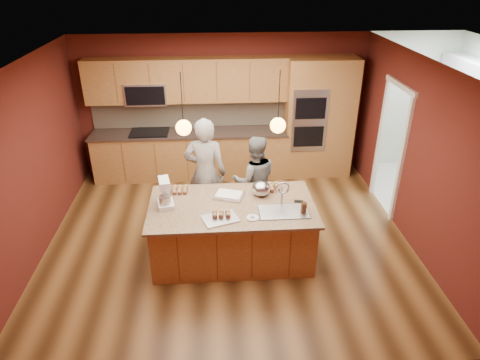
{
  "coord_description": "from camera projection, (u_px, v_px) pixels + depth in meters",
  "views": [
    {
      "loc": [
        -0.21,
        -5.54,
        3.89
      ],
      "look_at": [
        0.17,
        -0.1,
        1.05
      ],
      "focal_mm": 32.0,
      "sensor_mm": 36.0,
      "label": 1
    }
  ],
  "objects": [
    {
      "name": "floor",
      "position": [
        229.0,
        237.0,
        6.71
      ],
      "size": [
        5.5,
        5.5,
        0.0
      ],
      "primitive_type": "plane",
      "color": "#402711",
      "rests_on": "ground"
    },
    {
      "name": "ceiling",
      "position": [
        226.0,
        63.0,
        5.47
      ],
      "size": [
        5.5,
        5.5,
        0.0
      ],
      "primitive_type": "plane",
      "rotation": [
        3.14,
        0.0,
        0.0
      ],
      "color": "white",
      "rests_on": "ground"
    },
    {
      "name": "wall_back",
      "position": [
        222.0,
        105.0,
        8.3
      ],
      "size": [
        5.5,
        0.0,
        5.5
      ],
      "primitive_type": "plane",
      "rotation": [
        1.57,
        0.0,
        0.0
      ],
      "color": "#511914",
      "rests_on": "ground"
    },
    {
      "name": "wall_front",
      "position": [
        240.0,
        273.0,
        3.88
      ],
      "size": [
        5.5,
        0.0,
        5.5
      ],
      "primitive_type": "plane",
      "rotation": [
        -1.57,
        0.0,
        0.0
      ],
      "color": "#511914",
      "rests_on": "ground"
    },
    {
      "name": "wall_left",
      "position": [
        30.0,
        164.0,
        5.92
      ],
      "size": [
        0.0,
        5.0,
        5.0
      ],
      "primitive_type": "plane",
      "rotation": [
        1.57,
        0.0,
        1.57
      ],
      "color": "#511914",
      "rests_on": "ground"
    },
    {
      "name": "wall_right",
      "position": [
        415.0,
        153.0,
        6.26
      ],
      "size": [
        0.0,
        5.0,
        5.0
      ],
      "primitive_type": "plane",
      "rotation": [
        1.57,
        0.0,
        -1.57
      ],
      "color": "#511914",
      "rests_on": "ground"
    },
    {
      "name": "cabinet_run",
      "position": [
        188.0,
        128.0,
        8.21
      ],
      "size": [
        3.74,
        0.64,
        2.3
      ],
      "color": "brown",
      "rests_on": "floor"
    },
    {
      "name": "oven_column",
      "position": [
        319.0,
        118.0,
        8.24
      ],
      "size": [
        1.3,
        0.62,
        2.3
      ],
      "color": "brown",
      "rests_on": "floor"
    },
    {
      "name": "doorway_trim",
      "position": [
        390.0,
        150.0,
        7.1
      ],
      "size": [
        0.08,
        1.11,
        2.2
      ],
      "primitive_type": null,
      "color": "white",
      "rests_on": "wall_right"
    },
    {
      "name": "pendant_left",
      "position": [
        184.0,
        127.0,
        5.35
      ],
      "size": [
        0.2,
        0.2,
        0.8
      ],
      "color": "black",
      "rests_on": "ceiling"
    },
    {
      "name": "pendant_right",
      "position": [
        278.0,
        125.0,
        5.43
      ],
      "size": [
        0.2,
        0.2,
        0.8
      ],
      "color": "black",
      "rests_on": "ceiling"
    },
    {
      "name": "island",
      "position": [
        233.0,
        230.0,
        6.11
      ],
      "size": [
        2.3,
        1.29,
        1.23
      ],
      "color": "brown",
      "rests_on": "floor"
    },
    {
      "name": "person_left",
      "position": [
        206.0,
        173.0,
        6.67
      ],
      "size": [
        0.71,
        0.52,
        1.81
      ],
      "primitive_type": "imported",
      "rotation": [
        0.0,
        0.0,
        3.0
      ],
      "color": "black",
      "rests_on": "floor"
    },
    {
      "name": "person_right",
      "position": [
        255.0,
        181.0,
        6.79
      ],
      "size": [
        0.76,
        0.61,
        1.5
      ],
      "primitive_type": "imported",
      "rotation": [
        0.0,
        0.0,
        3.2
      ],
      "color": "gray",
      "rests_on": "floor"
    },
    {
      "name": "stand_mixer",
      "position": [
        165.0,
        195.0,
        5.83
      ],
      "size": [
        0.26,
        0.33,
        0.4
      ],
      "rotation": [
        0.0,
        0.0,
        0.18
      ],
      "color": "white",
      "rests_on": "island"
    },
    {
      "name": "sheet_cake",
      "position": [
        229.0,
        195.0,
        6.13
      ],
      "size": [
        0.49,
        0.42,
        0.05
      ],
      "rotation": [
        0.0,
        0.0,
        -0.32
      ],
      "color": "silver",
      "rests_on": "island"
    },
    {
      "name": "cooling_rack",
      "position": [
        220.0,
        219.0,
        5.59
      ],
      "size": [
        0.52,
        0.44,
        0.02
      ],
      "primitive_type": "cube",
      "rotation": [
        0.0,
        0.0,
        0.32
      ],
      "color": "silver",
      "rests_on": "island"
    },
    {
      "name": "mixing_bowl",
      "position": [
        261.0,
        189.0,
        6.12
      ],
      "size": [
        0.27,
        0.27,
        0.23
      ],
      "primitive_type": "ellipsoid",
      "color": "#B9BDC1",
      "rests_on": "island"
    },
    {
      "name": "plate",
      "position": [
        253.0,
        218.0,
        5.62
      ],
      "size": [
        0.17,
        0.17,
        0.01
      ],
      "primitive_type": "cylinder",
      "color": "silver",
      "rests_on": "island"
    },
    {
      "name": "tumbler",
      "position": [
        304.0,
        208.0,
        5.7
      ],
      "size": [
        0.08,
        0.08,
        0.16
      ],
      "primitive_type": "cylinder",
      "color": "#372211",
      "rests_on": "island"
    },
    {
      "name": "phone",
      "position": [
        299.0,
        201.0,
        6.0
      ],
      "size": [
        0.14,
        0.09,
        0.01
      ],
      "primitive_type": "cube",
      "rotation": [
        0.0,
        0.0,
        -0.22
      ],
      "color": "black",
      "rests_on": "island"
    },
    {
      "name": "cupcakes_left",
      "position": [
        177.0,
        190.0,
        6.24
      ],
      "size": [
        0.32,
        0.24,
        0.07
      ],
      "primitive_type": null,
      "color": "tan",
      "rests_on": "island"
    },
    {
      "name": "cupcakes_rack",
      "position": [
        221.0,
        214.0,
        5.62
      ],
      "size": [
        0.25,
        0.17,
        0.08
      ],
      "primitive_type": null,
      "color": "tan",
      "rests_on": "island"
    },
    {
      "name": "cupcakes_right",
      "position": [
        271.0,
        187.0,
        6.31
      ],
      "size": [
        0.26,
        0.26,
        0.08
      ],
      "primitive_type": null,
      "color": "tan",
      "rests_on": "island"
    },
    {
      "name": "washer",
      "position": [
        466.0,
        175.0,
        7.52
      ],
      "size": [
        0.72,
        0.74,
        0.99
      ],
      "primitive_type": "cube",
      "rotation": [
        0.0,
        0.0,
        0.19
      ],
      "color": "white",
      "rests_on": "floor"
    },
    {
      "name": "dryer",
      "position": [
        447.0,
        156.0,
        8.12
      ],
      "size": [
        0.84,
        0.86,
        1.11
      ],
      "primitive_type": "cube",
      "rotation": [
        0.0,
        0.0,
        -0.25
      ],
      "color": "white",
      "rests_on": "floor"
    }
  ]
}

